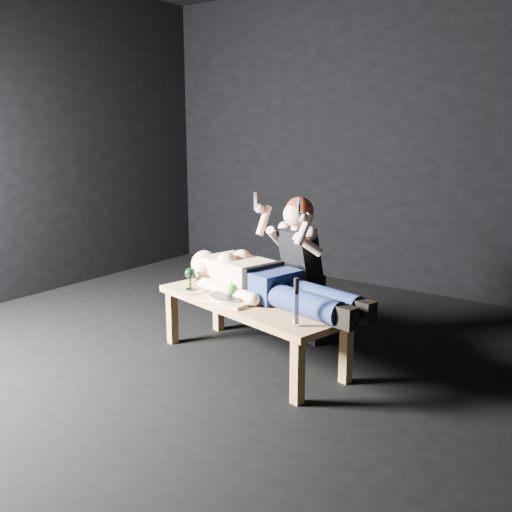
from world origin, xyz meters
name	(u,v)px	position (x,y,z in m)	size (l,w,h in m)	color
ground	(217,359)	(0.00, 0.00, 0.00)	(5.00, 5.00, 0.00)	black
back_wall	(374,138)	(0.00, 2.50, 1.50)	(5.00, 5.00, 0.00)	black
table	(252,331)	(0.21, 0.12, 0.23)	(1.48, 0.55, 0.45)	#A57C48
lying_man	(269,279)	(0.29, 0.22, 0.59)	(1.54, 0.47, 0.27)	beige
kneeling_woman	(307,268)	(0.33, 0.67, 0.58)	(0.61, 0.69, 1.15)	black
serving_tray	(229,299)	(0.10, 0.01, 0.46)	(0.38, 0.28, 0.02)	tan
plate	(229,296)	(0.10, 0.01, 0.48)	(0.25, 0.25, 0.02)	white
apple	(232,289)	(0.12, 0.02, 0.53)	(0.08, 0.08, 0.08)	#60A126
goblet	(190,279)	(-0.30, 0.06, 0.53)	(0.08, 0.08, 0.17)	black
fork_flat	(200,293)	(-0.18, 0.03, 0.45)	(0.01, 0.16, 0.01)	#B2B2B7
knife_flat	(239,305)	(0.22, -0.03, 0.45)	(0.01, 0.16, 0.01)	#B2B2B7
spoon_flat	(242,302)	(0.19, 0.03, 0.45)	(0.01, 0.16, 0.01)	#B2B2B7
carving_knife	(296,302)	(0.74, -0.16, 0.60)	(0.04, 0.04, 0.30)	#B2B2B7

